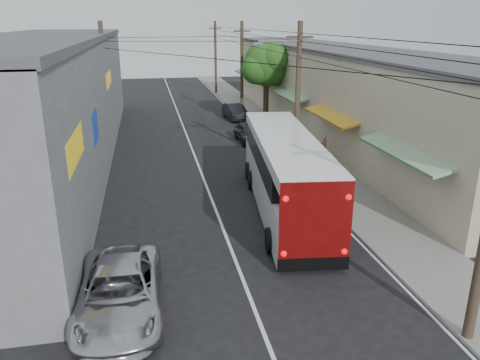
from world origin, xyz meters
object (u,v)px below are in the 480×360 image
object	(u,v)px
coach_bus	(285,172)
pedestrian_near	(323,148)
parked_car_far	(235,112)
jeepney	(120,292)
parked_suv	(284,156)
parked_car_mid	(249,132)
pedestrian_far	(283,140)

from	to	relation	value
coach_bus	pedestrian_near	bearing A→B (deg)	63.02
parked_car_far	jeepney	bearing A→B (deg)	-113.26
parked_suv	parked_car_far	size ratio (longest dim) A/B	1.40
parked_car_mid	pedestrian_near	world-z (taller)	pedestrian_near
parked_car_far	parked_suv	bearing A→B (deg)	-95.91
jeepney	parked_car_far	xyz separation A→B (m)	(8.40, 26.90, -0.05)
jeepney	parked_car_far	size ratio (longest dim) A/B	1.27
jeepney	parked_car_far	distance (m)	28.18
parked_car_mid	pedestrian_far	distance (m)	3.74
coach_bus	pedestrian_far	distance (m)	9.21
parked_suv	pedestrian_near	world-z (taller)	pedestrian_near
parked_car_mid	pedestrian_far	world-z (taller)	pedestrian_far
coach_bus	jeepney	distance (m)	9.62
jeepney	pedestrian_near	world-z (taller)	pedestrian_near
parked_suv	parked_car_far	bearing A→B (deg)	94.31
parked_suv	coach_bus	bearing A→B (deg)	-101.78
parked_car_mid	pedestrian_far	xyz separation A→B (m)	(1.41, -3.45, 0.23)
coach_bus	parked_car_mid	size ratio (longest dim) A/B	3.01
parked_car_mid	parked_car_far	world-z (taller)	parked_car_mid
parked_suv	pedestrian_near	size ratio (longest dim) A/B	3.58
jeepney	pedestrian_near	bearing A→B (deg)	50.83
jeepney	pedestrian_far	distance (m)	18.13
coach_bus	parked_car_far	distance (m)	20.27
parked_suv	pedestrian_far	world-z (taller)	pedestrian_far
parked_car_mid	jeepney	bearing A→B (deg)	-113.99
coach_bus	jeepney	bearing A→B (deg)	-128.60
parked_suv	pedestrian_near	xyz separation A→B (m)	(2.66, 0.85, 0.09)
pedestrian_near	pedestrian_far	size ratio (longest dim) A/B	1.01
jeepney	parked_car_far	bearing A→B (deg)	73.71
parked_suv	pedestrian_near	distance (m)	2.79
parked_car_mid	parked_car_far	bearing A→B (deg)	85.01
coach_bus	parked_car_mid	bearing A→B (deg)	91.69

